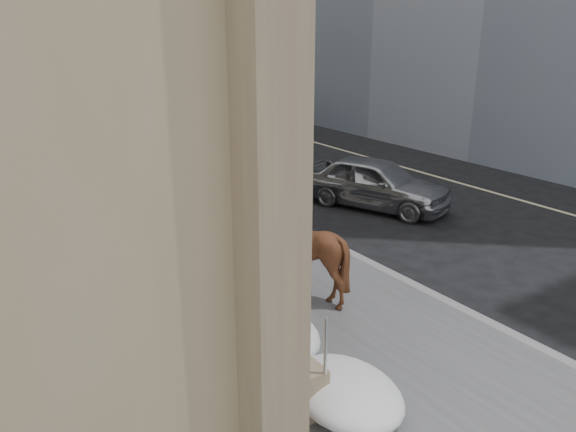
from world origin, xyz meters
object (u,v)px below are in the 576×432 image
object	(u,v)px
mounted_horse_right	(298,245)
car_silver	(376,183)
pedestrian	(280,237)
mounted_horse_left	(215,264)
car_grey	(269,117)

from	to	relation	value
mounted_horse_right	car_silver	size ratio (longest dim) A/B	0.56
pedestrian	car_silver	bearing A→B (deg)	34.29
mounted_horse_left	mounted_horse_right	bearing A→B (deg)	-172.02
car_grey	mounted_horse_right	bearing A→B (deg)	42.68
mounted_horse_left	pedestrian	distance (m)	2.47
mounted_horse_left	mounted_horse_right	world-z (taller)	mounted_horse_right
pedestrian	car_grey	bearing A→B (deg)	67.57
car_silver	car_grey	xyz separation A→B (m)	(4.80, 14.26, -0.18)
pedestrian	car_grey	distance (m)	19.61
pedestrian	car_grey	size ratio (longest dim) A/B	0.35
mounted_horse_left	car_silver	size ratio (longest dim) A/B	0.54
mounted_horse_left	car_grey	bearing A→B (deg)	-105.55
mounted_horse_left	car_silver	bearing A→B (deg)	-135.28
mounted_horse_right	car_grey	bearing A→B (deg)	-101.58
car_grey	car_silver	bearing A→B (deg)	54.15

